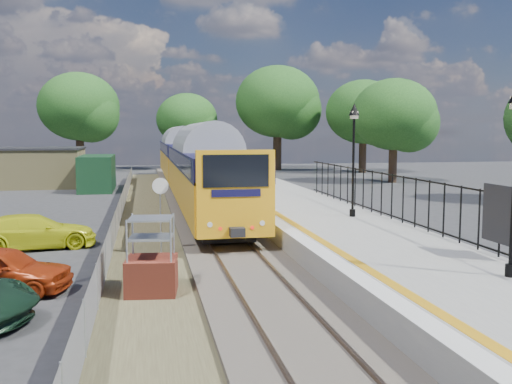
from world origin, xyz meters
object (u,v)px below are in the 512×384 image
object	(u,v)px
car_red	(0,270)
speed_sign	(161,203)
car_yellow	(34,232)
victorian_lamp_north	(354,133)
brick_plinth	(151,258)
train	(189,161)

from	to	relation	value
car_red	speed_sign	bearing A→B (deg)	-36.50
speed_sign	car_red	bearing A→B (deg)	-134.77
car_red	car_yellow	size ratio (longest dim) A/B	0.84
victorian_lamp_north	car_yellow	world-z (taller)	victorian_lamp_north
victorian_lamp_north	brick_plinth	distance (m)	11.12
train	car_red	size ratio (longest dim) A/B	10.87
speed_sign	train	bearing A→B (deg)	87.93
brick_plinth	car_yellow	bearing A→B (deg)	121.01
car_red	car_yellow	world-z (taller)	car_yellow
brick_plinth	train	bearing A→B (deg)	83.21
speed_sign	brick_plinth	bearing A→B (deg)	-89.49
brick_plinth	car_yellow	xyz separation A→B (m)	(-4.23, 7.04, -0.37)
speed_sign	car_red	distance (m)	5.87
train	car_yellow	size ratio (longest dim) A/B	9.17
speed_sign	car_yellow	size ratio (longest dim) A/B	0.62
train	car_yellow	distance (m)	18.70
victorian_lamp_north	speed_sign	size ratio (longest dim) A/B	1.66
car_red	car_yellow	bearing A→B (deg)	15.57
victorian_lamp_north	car_yellow	size ratio (longest dim) A/B	1.03
speed_sign	victorian_lamp_north	bearing A→B (deg)	20.20
train	brick_plinth	distance (m)	24.46
victorian_lamp_north	brick_plinth	bearing A→B (deg)	-140.36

